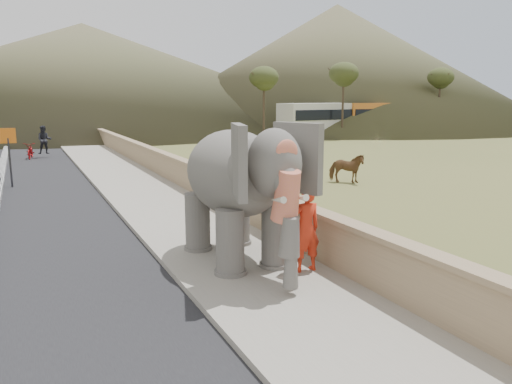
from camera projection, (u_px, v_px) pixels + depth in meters
ground at (287, 303)px, 8.81m from camera, size 160.00×160.00×0.00m
walkway at (151, 198)px, 17.69m from camera, size 3.00×120.00×0.15m
parapet at (196, 182)px, 18.29m from camera, size 0.30×120.00×1.10m
signboard at (9, 147)px, 19.83m from camera, size 0.60×0.08×2.40m
cow at (346, 168)px, 21.17m from camera, size 1.56×1.50×1.26m
distant_car at (295, 129)px, 46.50m from camera, size 4.56×3.10×1.44m
bus_white at (332, 120)px, 46.28m from camera, size 11.25×4.11×3.10m
bus_orange at (390, 119)px, 49.33m from camera, size 11.06×2.80×3.10m
hill_right at (336, 65)px, 68.61m from camera, size 56.00×56.00×16.00m
hill_far at (85, 74)px, 71.84m from camera, size 80.00×80.00×14.00m
elephant_and_man at (235, 192)px, 10.61m from camera, size 2.34×4.09×2.92m
motorcyclist at (37, 146)px, 29.72m from camera, size 1.68×1.89×1.95m
trees at (160, 99)px, 32.41m from camera, size 47.76×36.29×7.82m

